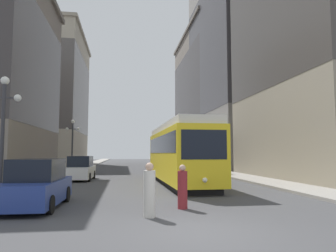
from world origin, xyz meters
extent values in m
plane|color=#424244|center=(0.00, 0.00, 0.00)|extent=(200.00, 200.00, 0.00)
cube|color=gray|center=(-7.83, 40.00, 0.07)|extent=(2.63, 120.00, 0.15)
cube|color=gray|center=(7.83, 40.00, 0.07)|extent=(2.63, 120.00, 0.15)
cube|color=black|center=(1.67, 12.25, 0.17)|extent=(2.37, 11.35, 0.35)
cube|color=yellow|center=(1.67, 12.25, 1.90)|extent=(2.77, 12.34, 3.10)
cube|color=black|center=(1.67, 12.25, 2.60)|extent=(2.80, 11.85, 1.08)
cube|color=silver|center=(1.67, 12.25, 3.67)|extent=(2.56, 12.09, 0.44)
cube|color=black|center=(1.75, 6.12, 2.44)|extent=(2.21, 0.11, 1.40)
sphere|color=#F2EACC|center=(1.75, 6.05, 0.80)|extent=(0.24, 0.24, 0.24)
cube|color=black|center=(5.44, 27.02, 0.17)|extent=(2.23, 11.86, 0.35)
cube|color=silver|center=(5.44, 27.02, 1.90)|extent=(2.62, 12.89, 3.10)
cube|color=black|center=(5.44, 27.02, 2.44)|extent=(2.64, 12.37, 1.30)
cube|color=black|center=(5.42, 20.60, 2.21)|extent=(2.30, 0.09, 1.71)
cylinder|color=black|center=(-6.12, 15.00, 0.32)|extent=(0.20, 0.65, 0.64)
cylinder|color=black|center=(-6.03, 17.70, 0.32)|extent=(0.20, 0.65, 0.64)
cylinder|color=black|center=(-4.41, 14.95, 0.32)|extent=(0.20, 0.65, 0.64)
cylinder|color=black|center=(-4.33, 17.65, 0.32)|extent=(0.20, 0.65, 0.64)
cube|color=silver|center=(-5.22, 16.32, 0.60)|extent=(1.93, 4.41, 0.84)
cube|color=black|center=(-5.22, 16.43, 1.42)|extent=(1.66, 2.44, 0.80)
cylinder|color=black|center=(-6.04, 5.70, 0.32)|extent=(0.20, 0.64, 0.64)
cylinder|color=black|center=(-4.40, 2.98, 0.32)|extent=(0.20, 0.64, 0.64)
cylinder|color=black|center=(-4.33, 5.66, 0.32)|extent=(0.20, 0.64, 0.64)
cube|color=navy|center=(-5.22, 4.34, 0.60)|extent=(1.91, 4.37, 0.84)
cube|color=black|center=(-5.22, 4.45, 1.42)|extent=(1.64, 2.42, 0.80)
cylinder|color=beige|center=(-1.15, 2.02, 0.74)|extent=(0.39, 0.39, 1.48)
sphere|color=tan|center=(-1.15, 2.02, 1.60)|extent=(0.26, 0.26, 0.26)
cylinder|color=maroon|center=(0.18, 3.36, 0.69)|extent=(0.36, 0.36, 1.38)
sphere|color=tan|center=(0.18, 3.36, 1.49)|extent=(0.25, 0.25, 0.25)
cylinder|color=#333338|center=(-7.12, 6.03, 2.58)|extent=(0.16, 0.16, 4.86)
sphere|color=white|center=(-7.12, 6.03, 5.18)|extent=(0.36, 0.36, 0.36)
sphere|color=white|center=(-6.57, 6.03, 4.43)|extent=(0.31, 0.31, 0.31)
cube|color=#333338|center=(-7.12, 6.03, 4.43)|extent=(1.10, 0.06, 0.06)
cylinder|color=#333338|center=(-7.12, 24.29, 2.61)|extent=(0.16, 0.16, 4.93)
sphere|color=white|center=(-7.12, 24.29, 5.24)|extent=(0.36, 0.36, 0.36)
sphere|color=white|center=(-7.67, 24.29, 4.49)|extent=(0.31, 0.31, 0.31)
sphere|color=white|center=(-6.57, 24.29, 4.49)|extent=(0.31, 0.31, 0.31)
cube|color=#333338|center=(-7.12, 24.29, 4.49)|extent=(1.10, 0.06, 0.06)
cube|color=#B2A893|center=(-14.48, 46.17, 10.90)|extent=(10.67, 19.07, 21.79)
cube|color=#595451|center=(-14.48, 46.17, 11.99)|extent=(10.71, 19.11, 13.08)
cube|color=gray|center=(-14.48, 46.17, 22.04)|extent=(11.27, 19.67, 0.50)
cube|color=gray|center=(15.11, 14.64, 14.19)|extent=(11.93, 15.58, 28.39)
cube|color=gray|center=(17.05, 33.56, 14.94)|extent=(15.80, 19.60, 29.87)
cube|color=#423F43|center=(17.05, 33.56, 16.43)|extent=(15.84, 19.64, 17.92)
cube|color=slate|center=(16.41, 47.04, 11.89)|extent=(14.53, 22.22, 23.78)
cube|color=#3D3838|center=(16.41, 47.04, 13.08)|extent=(14.57, 22.26, 14.27)
cube|color=#685F56|center=(16.41, 47.04, 24.03)|extent=(15.13, 22.82, 0.50)
camera|label=1|loc=(-2.00, -8.00, 2.04)|focal=33.04mm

